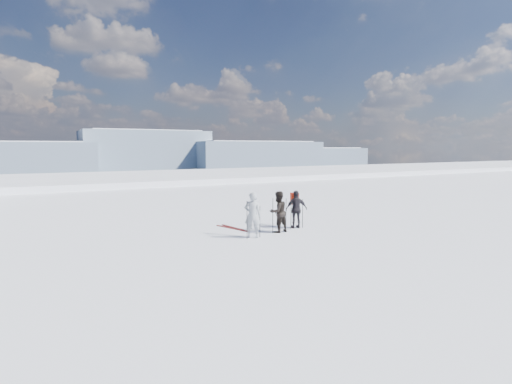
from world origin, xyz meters
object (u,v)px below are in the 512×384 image
skier_dark (278,212)px  skier_pack (296,209)px  skis_loose (233,228)px  skier_grey (253,215)px

skier_dark → skier_pack: 1.11m
skier_dark → skis_loose: size_ratio=0.93×
skier_grey → skis_loose: bearing=-62.7°
skier_dark → skis_loose: 2.06m
skier_grey → skier_dark: size_ratio=1.04×
skier_pack → skis_loose: bearing=-11.2°
skier_grey → skis_loose: (0.06, 1.81, -0.81)m
skier_grey → skier_pack: bearing=-134.7°
skis_loose → skier_dark: bearing=-50.5°
skier_pack → skier_dark: bearing=32.9°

